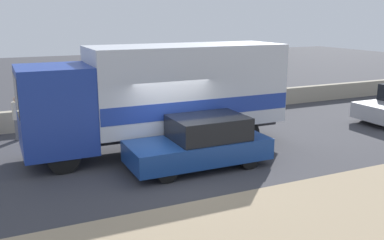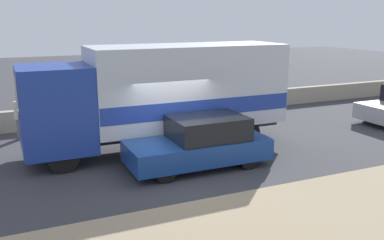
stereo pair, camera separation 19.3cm
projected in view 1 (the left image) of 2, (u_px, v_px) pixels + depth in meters
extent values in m
plane|color=#38383D|center=(187.00, 170.00, 12.66)|extent=(80.00, 80.00, 0.00)
cube|color=#A39984|center=(123.00, 111.00, 18.54)|extent=(60.00, 0.35, 0.83)
cube|color=navy|center=(55.00, 109.00, 12.90)|extent=(2.12, 2.29, 2.59)
cube|color=black|center=(17.00, 95.00, 12.35)|extent=(0.06, 1.95, 1.14)
cube|color=#2D2D33|center=(187.00, 126.00, 14.92)|extent=(6.59, 1.30, 0.25)
cube|color=silver|center=(187.00, 85.00, 14.57)|extent=(6.59, 2.36, 2.69)
cube|color=navy|center=(187.00, 102.00, 14.71)|extent=(6.56, 2.38, 0.54)
cylinder|color=black|center=(63.00, 157.00, 12.34)|extent=(0.94, 0.28, 0.94)
cylinder|color=black|center=(54.00, 140.00, 14.05)|extent=(0.94, 0.28, 0.94)
cylinder|color=black|center=(246.00, 133.00, 14.86)|extent=(0.94, 0.28, 0.94)
cylinder|color=black|center=(219.00, 121.00, 16.57)|extent=(0.94, 0.28, 0.94)
cylinder|color=black|center=(212.00, 138.00, 14.32)|extent=(0.94, 0.28, 0.94)
cylinder|color=black|center=(188.00, 125.00, 16.03)|extent=(0.94, 0.28, 0.94)
cube|color=navy|center=(198.00, 150.00, 12.83)|extent=(4.26, 1.80, 0.63)
cube|color=black|center=(208.00, 127.00, 12.81)|extent=(2.21, 1.65, 0.68)
cylinder|color=black|center=(167.00, 172.00, 11.66)|extent=(0.59, 0.20, 0.59)
cylinder|color=black|center=(148.00, 156.00, 13.04)|extent=(0.59, 0.20, 0.59)
cylinder|color=black|center=(249.00, 159.00, 12.74)|extent=(0.59, 0.20, 0.59)
cylinder|color=black|center=(224.00, 145.00, 14.11)|extent=(0.59, 0.20, 0.59)
cylinder|color=black|center=(366.00, 114.00, 18.61)|extent=(0.60, 0.20, 0.60)
cylinder|color=slate|center=(19.00, 129.00, 15.72)|extent=(0.27, 0.27, 0.77)
cylinder|color=beige|center=(17.00, 111.00, 15.55)|extent=(0.35, 0.35, 0.64)
sphere|color=tan|center=(16.00, 99.00, 15.45)|extent=(0.21, 0.21, 0.21)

